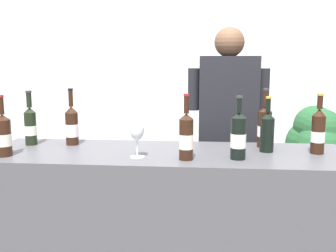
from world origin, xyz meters
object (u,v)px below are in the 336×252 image
object	(u,v)px
wine_bottle_5	(186,137)
potted_shrub	(319,149)
wine_bottle_4	(3,135)
wine_glass	(137,131)
wine_bottle_2	(265,127)
wine_bottle_3	(72,126)
person_server	(227,153)
wine_bottle_6	(267,131)
wine_bottle_7	(238,136)
wine_bottle_0	(318,131)
wine_bottle_1	(30,125)

from	to	relation	value
wine_bottle_5	potted_shrub	bearing A→B (deg)	54.00
wine_bottle_4	potted_shrub	bearing A→B (deg)	36.54
wine_bottle_4	wine_glass	bearing A→B (deg)	2.72
wine_bottle_2	wine_bottle_5	size ratio (longest dim) A/B	1.01
wine_bottle_3	person_server	xyz separation A→B (m)	(0.97, 0.47, -0.26)
wine_bottle_5	person_server	size ratio (longest dim) A/B	0.20
wine_bottle_6	wine_bottle_7	distance (m)	0.25
wine_bottle_0	wine_bottle_3	size ratio (longest dim) A/B	0.97
wine_bottle_2	wine_bottle_3	xyz separation A→B (m)	(-1.16, -0.04, -0.00)
wine_bottle_3	wine_bottle_6	world-z (taller)	wine_bottle_3
wine_bottle_6	wine_bottle_3	bearing A→B (deg)	175.81
wine_bottle_2	wine_bottle_6	world-z (taller)	wine_bottle_2
wine_bottle_6	potted_shrub	distance (m)	1.56
wine_bottle_3	wine_glass	bearing A→B (deg)	-31.98
wine_bottle_1	wine_bottle_7	distance (m)	1.26
wine_bottle_0	wine_bottle_4	size ratio (longest dim) A/B	1.01
wine_bottle_3	wine_bottle_1	bearing A→B (deg)	-173.80
wine_bottle_5	wine_bottle_6	distance (m)	0.50
wine_bottle_0	wine_bottle_6	bearing A→B (deg)	175.98
wine_bottle_7	person_server	xyz separation A→B (m)	(-0.01, 0.74, -0.27)
wine_bottle_4	wine_bottle_3	bearing A→B (deg)	49.25
wine_glass	potted_shrub	world-z (taller)	wine_glass
wine_bottle_7	wine_bottle_4	bearing A→B (deg)	-177.81
wine_bottle_1	person_server	distance (m)	1.35
wine_glass	potted_shrub	xyz separation A→B (m)	(1.40, 1.54, -0.42)
wine_bottle_1	wine_bottle_6	world-z (taller)	wine_bottle_1
wine_bottle_3	wine_bottle_7	size ratio (longest dim) A/B	1.04
wine_bottle_0	wine_bottle_5	distance (m)	0.75
wine_bottle_1	wine_bottle_6	distance (m)	1.41
wine_bottle_0	wine_bottle_2	world-z (taller)	wine_bottle_2
wine_bottle_0	wine_bottle_1	bearing A→B (deg)	177.38
wine_bottle_2	wine_bottle_4	bearing A→B (deg)	-166.24
wine_bottle_4	wine_bottle_5	size ratio (longest dim) A/B	0.96
wine_bottle_2	person_server	bearing A→B (deg)	113.80
wine_bottle_4	person_server	distance (m)	1.50
wine_bottle_5	wine_bottle_7	bearing A→B (deg)	7.98
wine_bottle_4	wine_bottle_2	bearing A→B (deg)	13.76
wine_bottle_5	potted_shrub	size ratio (longest dim) A/B	0.31
wine_bottle_7	wine_glass	distance (m)	0.53
wine_bottle_7	potted_shrub	xyz separation A→B (m)	(0.86, 1.52, -0.40)
wine_bottle_7	potted_shrub	world-z (taller)	wine_bottle_7
wine_glass	wine_bottle_7	bearing A→B (deg)	1.47
wine_bottle_7	potted_shrub	size ratio (longest dim) A/B	0.30
wine_bottle_2	wine_bottle_6	bearing A→B (deg)	-91.39
wine_bottle_3	wine_bottle_4	world-z (taller)	wine_bottle_3
wine_bottle_2	wine_bottle_6	distance (m)	0.12
wine_bottle_3	person_server	bearing A→B (deg)	25.85
wine_bottle_1	wine_glass	size ratio (longest dim) A/B	1.61
wine_bottle_5	wine_bottle_1	bearing A→B (deg)	163.86
wine_bottle_4	wine_bottle_6	bearing A→B (deg)	9.16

